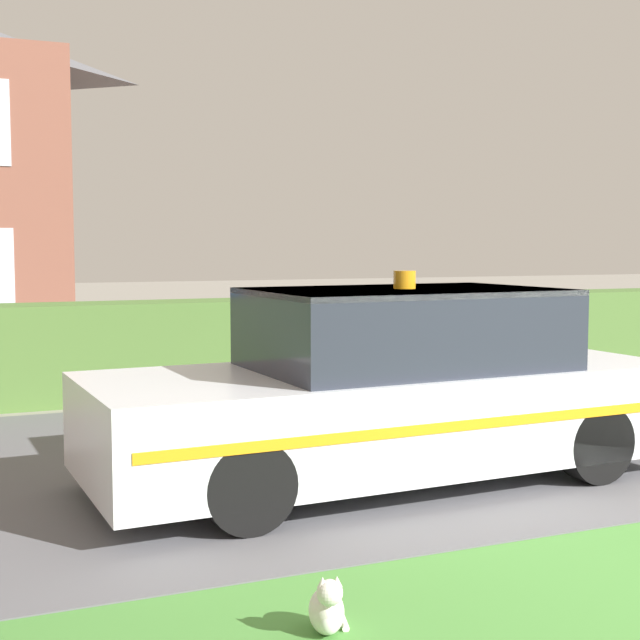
# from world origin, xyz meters

# --- Properties ---
(road_strip) EXTENTS (28.00, 5.20, 0.01)m
(road_strip) POSITION_xyz_m (0.00, 3.87, 0.01)
(road_strip) COLOR #5B5B60
(road_strip) RESTS_ON ground
(garden_hedge) EXTENTS (15.16, 0.79, 1.10)m
(garden_hedge) POSITION_xyz_m (-0.86, 7.09, 0.55)
(garden_hedge) COLOR #4C7233
(garden_hedge) RESTS_ON ground
(police_car) EXTENTS (4.42, 1.80, 1.55)m
(police_car) POSITION_xyz_m (-0.82, 2.78, 0.68)
(police_car) COLOR black
(police_car) RESTS_ON road_strip
(cat) EXTENTS (0.25, 0.31, 0.30)m
(cat) POSITION_xyz_m (-2.29, 0.56, 0.12)
(cat) COLOR silver
(cat) RESTS_ON ground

